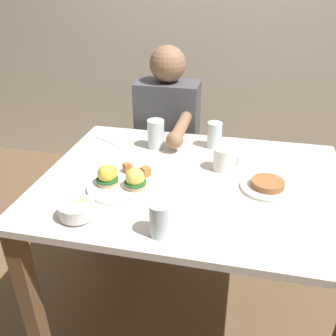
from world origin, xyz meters
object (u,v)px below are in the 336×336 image
at_px(diner_person, 167,136).
at_px(coffee_mug, 223,159).
at_px(dining_table, 192,202).
at_px(fork, 108,141).
at_px(eggs_benedict_plate, 122,181).
at_px(fruit_bowl, 77,210).
at_px(water_glass_far, 156,136).
at_px(water_glass_near, 214,136).
at_px(water_glass_extra, 160,221).
at_px(side_plate, 267,186).

bearing_deg(diner_person, coffee_mug, -54.93).
bearing_deg(dining_table, fork, 149.49).
relative_size(dining_table, fork, 8.08).
xyz_separation_m(eggs_benedict_plate, fruit_bowl, (-0.08, -0.21, 0.00)).
bearing_deg(dining_table, water_glass_far, 129.74).
bearing_deg(water_glass_far, dining_table, -50.26).
bearing_deg(water_glass_near, eggs_benedict_plate, -124.39).
bearing_deg(diner_person, water_glass_extra, -78.75).
height_order(fork, diner_person, diner_person).
relative_size(eggs_benedict_plate, diner_person, 0.24).
xyz_separation_m(fork, water_glass_far, (0.24, -0.01, 0.06)).
relative_size(water_glass_extra, diner_person, 0.10).
distance_m(water_glass_extra, side_plate, 0.48).
bearing_deg(fruit_bowl, dining_table, 44.40).
relative_size(dining_table, water_glass_near, 9.96).
xyz_separation_m(dining_table, water_glass_far, (-0.22, 0.26, 0.16)).
xyz_separation_m(side_plate, diner_person, (-0.52, 0.61, -0.10)).
bearing_deg(dining_table, eggs_benedict_plate, -155.47).
distance_m(dining_table, eggs_benedict_plate, 0.31).
distance_m(dining_table, water_glass_far, 0.38).
relative_size(fork, water_glass_extra, 1.32).
bearing_deg(water_glass_extra, water_glass_far, 105.30).
distance_m(side_plate, diner_person, 0.81).
bearing_deg(eggs_benedict_plate, dining_table, 24.53).
xyz_separation_m(dining_table, water_glass_near, (0.05, 0.32, 0.16)).
relative_size(fruit_bowl, water_glass_near, 1.00).
distance_m(fruit_bowl, fork, 0.61).
distance_m(fork, water_glass_near, 0.51).
height_order(dining_table, fruit_bowl, fruit_bowl).
bearing_deg(coffee_mug, side_plate, -33.65).
bearing_deg(fork, coffee_mug, -15.88).
relative_size(coffee_mug, fork, 0.75).
xyz_separation_m(water_glass_far, water_glass_extra, (0.17, -0.62, -0.01)).
height_order(fruit_bowl, water_glass_far, water_glass_far).
xyz_separation_m(coffee_mug, water_glass_far, (-0.32, 0.15, 0.01)).
bearing_deg(fork, fruit_bowl, -78.64).
bearing_deg(water_glass_near, dining_table, -98.28).
relative_size(dining_table, water_glass_far, 8.96).
relative_size(fruit_bowl, diner_person, 0.11).
bearing_deg(fruit_bowl, water_glass_near, 59.55).
distance_m(fruit_bowl, diner_person, 0.94).
xyz_separation_m(coffee_mug, side_plate, (0.18, -0.12, -0.04)).
distance_m(water_glass_near, water_glass_far, 0.27).
distance_m(dining_table, water_glass_near, 0.36).
height_order(fork, water_glass_extra, water_glass_extra).
distance_m(fork, water_glass_extra, 0.75).
relative_size(water_glass_near, diner_person, 0.11).
xyz_separation_m(eggs_benedict_plate, water_glass_near, (0.30, 0.44, 0.03)).
distance_m(eggs_benedict_plate, fork, 0.44).
bearing_deg(water_glass_near, side_plate, -54.46).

